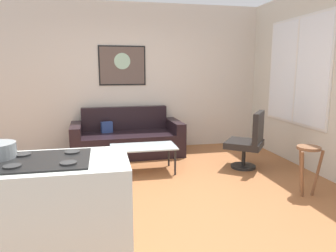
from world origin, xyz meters
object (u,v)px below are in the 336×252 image
(armchair, at_px, (249,141))
(wall_painting, at_px, (122,65))
(bar_stool, at_px, (308,159))
(coffee_table, at_px, (143,148))
(couch, at_px, (127,140))

(armchair, bearing_deg, wall_painting, 137.81)
(bar_stool, xyz_separation_m, wall_painting, (-2.07, 2.81, 1.16))
(armchair, xyz_separation_m, bar_stool, (0.22, -1.14, 0.02))
(wall_painting, bearing_deg, coffee_table, -82.98)
(armchair, relative_size, wall_painting, 1.03)
(couch, height_order, armchair, armchair)
(armchair, height_order, bar_stool, armchair)
(coffee_table, distance_m, bar_stool, 2.28)
(couch, distance_m, bar_stool, 3.13)
(couch, relative_size, coffee_table, 2.04)
(couch, xyz_separation_m, armchair, (1.82, -1.22, 0.17))
(bar_stool, bearing_deg, armchair, 100.98)
(armchair, bearing_deg, bar_stool, -79.02)
(couch, distance_m, coffee_table, 1.09)
(couch, height_order, wall_painting, wall_painting)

